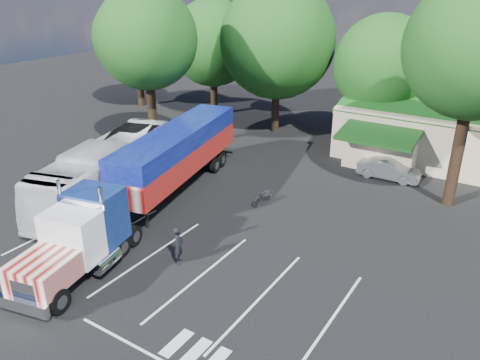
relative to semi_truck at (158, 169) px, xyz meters
The scene contains 12 objects.
ground 4.44m from the semi_truck, 20.79° to the left, with size 120.00×120.00×0.00m, color black.
tree_row_a 26.14m from the semi_truck, 136.15° to the left, with size 9.00×9.00×11.68m.
tree_row_b 21.87m from the semi_truck, 116.54° to the left, with size 8.40×8.40×11.35m.
tree_row_c 18.45m from the semi_truck, 95.04° to the left, with size 10.00×10.00×13.05m.
tree_row_d 20.65m from the semi_truck, 68.38° to the left, with size 8.00×8.00×10.60m.
tree_near_left 11.98m from the semi_truck, 133.93° to the left, with size 7.60×7.60×12.65m.
tree_near_right 19.21m from the semi_truck, 33.27° to the left, with size 8.00×8.00×13.50m.
semi_truck is the anchor object (origin of this frame).
woman 6.78m from the semi_truck, 40.21° to the right, with size 0.71×0.46×1.94m, color black.
bicycle 6.71m from the semi_truck, 35.16° to the left, with size 0.68×1.96×1.03m, color black.
tour_bus 3.66m from the semi_truck, 169.22° to the right, with size 3.09×13.21×3.68m, color silver.
silver_sedan 15.98m from the semi_truck, 48.04° to the left, with size 1.48×4.24×1.40m, color #A2A5A9.
Camera 1 is at (14.74, -20.50, 12.90)m, focal length 35.00 mm.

